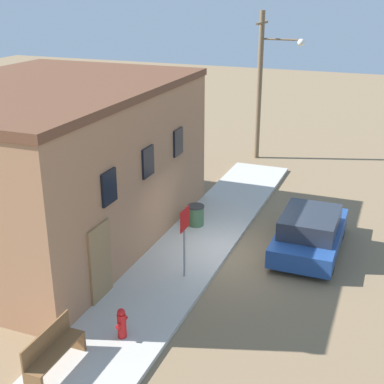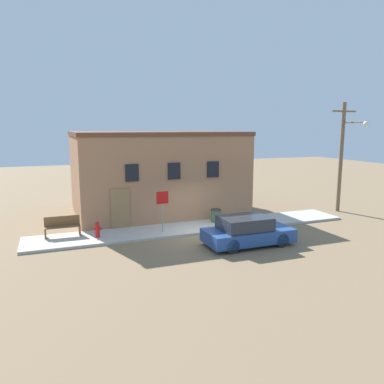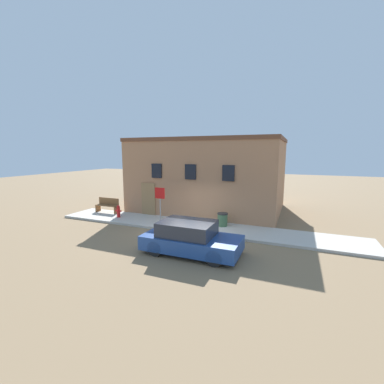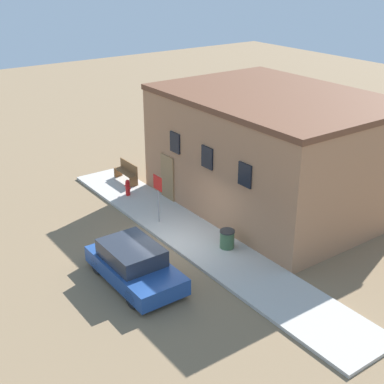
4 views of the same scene
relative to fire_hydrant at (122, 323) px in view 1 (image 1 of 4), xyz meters
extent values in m
plane|color=#846B4C|center=(5.18, -1.04, -0.51)|extent=(80.00, 80.00, 0.00)
cube|color=#BCB7AD|center=(5.18, 0.16, -0.45)|extent=(17.29, 2.41, 0.13)
cube|color=#A87551|center=(4.34, 4.97, 1.91)|extent=(9.90, 7.20, 4.84)
cube|color=brown|center=(4.34, 4.97, 4.45)|extent=(10.00, 7.30, 0.24)
cube|color=black|center=(2.03, 1.34, 2.49)|extent=(0.70, 0.08, 0.90)
cube|color=black|center=(4.34, 1.34, 2.49)|extent=(0.70, 0.08, 0.90)
cube|color=black|center=(6.65, 1.34, 2.49)|extent=(0.70, 0.08, 0.90)
cube|color=#937047|center=(1.37, 1.34, 0.59)|extent=(1.00, 0.08, 2.20)
cylinder|color=red|center=(0.00, 0.00, -0.07)|extent=(0.21, 0.21, 0.62)
sphere|color=red|center=(0.00, 0.00, 0.29)|extent=(0.19, 0.19, 0.19)
cylinder|color=red|center=(-0.16, 0.00, 0.02)|extent=(0.12, 0.10, 0.10)
cylinder|color=red|center=(0.16, 0.00, 0.02)|extent=(0.12, 0.10, 0.10)
cylinder|color=gray|center=(3.17, -0.29, 0.66)|extent=(0.06, 0.06, 2.08)
cube|color=red|center=(3.17, -0.31, 1.39)|extent=(0.62, 0.02, 0.62)
cube|color=brown|center=(-0.76, 0.75, -0.16)|extent=(0.08, 0.44, 0.46)
cube|color=brown|center=(-1.55, 0.75, 0.09)|extent=(1.65, 0.44, 0.04)
cube|color=brown|center=(-1.55, 0.95, 0.35)|extent=(1.65, 0.04, 0.47)
cylinder|color=#426642|center=(6.55, 0.66, -0.05)|extent=(0.55, 0.55, 0.66)
cylinder|color=#2D2D2D|center=(6.55, 0.66, 0.31)|extent=(0.58, 0.58, 0.06)
cylinder|color=brown|center=(15.29, 0.84, 2.93)|extent=(0.24, 0.24, 6.87)
cylinder|color=brown|center=(15.29, -0.06, 5.13)|extent=(0.08, 1.81, 0.08)
sphere|color=silver|center=(15.29, -0.97, 5.03)|extent=(0.32, 0.32, 0.32)
cube|color=brown|center=(15.29, 0.84, 5.81)|extent=(1.80, 0.10, 0.10)
cylinder|color=black|center=(7.61, -2.44, -0.19)|extent=(0.64, 0.20, 0.64)
cylinder|color=black|center=(7.61, -4.13, -0.19)|extent=(0.64, 0.20, 0.64)
cylinder|color=black|center=(5.11, -2.44, -0.19)|extent=(0.64, 0.20, 0.64)
cylinder|color=black|center=(5.11, -4.13, -0.19)|extent=(0.64, 0.20, 0.64)
cube|color=#23478C|center=(6.36, -3.29, -0.04)|extent=(4.04, 1.89, 0.58)
cube|color=#282D38|center=(6.16, -3.29, 0.54)|extent=(2.22, 1.66, 0.58)
camera|label=1|loc=(-9.22, -5.38, 7.36)|focal=50.00mm
camera|label=2|loc=(-2.03, -17.80, 4.80)|focal=35.00mm
camera|label=3|loc=(10.29, -12.69, 3.68)|focal=24.00mm
camera|label=4|loc=(20.37, -10.92, 9.88)|focal=50.00mm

